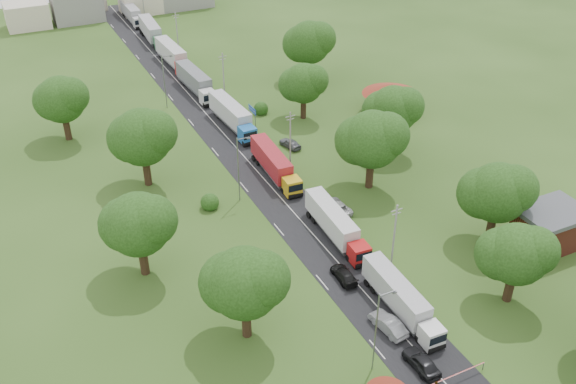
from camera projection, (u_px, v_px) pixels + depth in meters
ground at (324, 247)px, 82.17m from camera, size 260.00×260.00×0.00m
road at (261, 175)px, 97.36m from camera, size 8.00×200.00×0.04m
boom_barrier at (437, 383)px, 62.21m from camera, size 9.22×0.35×1.18m
info_sign at (252, 113)px, 109.08m from camera, size 0.12×3.10×4.10m
pole_1 at (394, 235)px, 76.41m from camera, size 1.60×0.24×9.00m
pole_2 at (290, 138)px, 97.66m from camera, size 1.60×0.24×9.00m
pole_3 at (224, 75)px, 118.92m from camera, size 1.60×0.24×9.00m
pole_4 at (177, 32)px, 140.17m from camera, size 1.60×0.24×9.00m
pole_5 at (143, 0)px, 161.43m from camera, size 1.60×0.24×9.00m
lamp_0 at (377, 328)px, 62.04m from camera, size 2.03×0.22×10.00m
lamp_1 at (239, 166)px, 88.61m from camera, size 2.03×0.22×10.00m
lamp_2 at (165, 79)px, 115.18m from camera, size 2.03×0.22×10.00m
tree_2 at (516, 253)px, 70.30m from camera, size 8.00×8.00×10.10m
tree_3 at (497, 192)px, 79.80m from camera, size 8.80×8.80×11.07m
tree_4 at (372, 139)px, 90.54m from camera, size 9.60×9.60×12.05m
tree_5 at (393, 110)px, 100.29m from camera, size 8.80×8.80×11.07m
tree_6 at (303, 83)px, 110.91m from camera, size 8.00×8.00×10.10m
tree_7 at (309, 42)px, 125.00m from camera, size 9.60×9.60×12.05m
tree_10 at (244, 282)px, 65.25m from camera, size 8.80×8.80×11.07m
tree_11 at (138, 224)px, 74.04m from camera, size 8.80×8.80×11.07m
tree_12 at (142, 137)px, 91.13m from camera, size 9.60×9.60×12.05m
tree_13 at (61, 99)px, 103.66m from camera, size 8.80×8.80×11.07m
house_brick at (550, 227)px, 81.33m from camera, size 8.60×6.60×5.20m
house_cream at (391, 94)px, 114.17m from camera, size 10.08×10.08×5.80m
distant_town at (120, 2)px, 164.07m from camera, size 52.00×8.00×8.00m
truck_0 at (400, 298)px, 71.03m from camera, size 2.66×13.50×3.74m
truck_1 at (335, 224)px, 82.89m from camera, size 2.97×14.00×3.87m
truck_2 at (274, 164)px, 96.16m from camera, size 3.05×14.26×3.94m
truck_3 at (232, 116)px, 109.93m from camera, size 3.23×15.29×4.23m
truck_4 at (196, 82)px, 122.67m from camera, size 3.26×15.23×4.21m
truck_5 at (173, 55)px, 134.56m from camera, size 3.16×15.65×4.33m
truck_6 at (152, 32)px, 147.61m from camera, size 3.48×15.82×4.37m
truck_7 at (132, 13)px, 160.27m from camera, size 2.45×14.11×3.91m
car_lane_front at (422, 362)px, 64.62m from camera, size 2.04×4.80×1.62m
car_lane_mid at (388, 324)px, 69.19m from camera, size 2.28×5.11×1.63m
car_lane_rear at (344, 275)px, 76.42m from camera, size 2.14×4.76×1.35m
car_verge_near at (337, 207)px, 88.76m from camera, size 2.72×5.45×1.48m
car_verge_far at (290, 143)px, 104.57m from camera, size 2.56×4.53×1.45m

